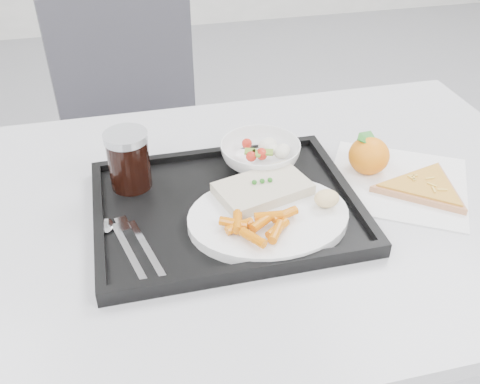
% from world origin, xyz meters
% --- Properties ---
extents(table, '(1.20, 0.80, 0.75)m').
position_xyz_m(table, '(0.00, 0.30, 0.68)').
color(table, silver).
rests_on(table, ground).
extents(chair, '(0.50, 0.50, 0.93)m').
position_xyz_m(chair, '(-0.19, 0.97, 0.54)').
color(chair, '#393840').
rests_on(chair, ground).
extents(tray, '(0.45, 0.35, 0.03)m').
position_xyz_m(tray, '(-0.05, 0.28, 0.76)').
color(tray, black).
rests_on(tray, table).
extents(dinner_plate, '(0.27, 0.27, 0.02)m').
position_xyz_m(dinner_plate, '(0.00, 0.22, 0.77)').
color(dinner_plate, white).
rests_on(dinner_plate, tray).
extents(fish_fillet, '(0.18, 0.13, 0.03)m').
position_xyz_m(fish_fillet, '(0.01, 0.28, 0.79)').
color(fish_fillet, beige).
rests_on(fish_fillet, dinner_plate).
extents(bread_roll, '(0.05, 0.05, 0.03)m').
position_xyz_m(bread_roll, '(0.10, 0.22, 0.80)').
color(bread_roll, '#D9B97A').
rests_on(bread_roll, dinner_plate).
extents(salad_bowl, '(0.15, 0.15, 0.05)m').
position_xyz_m(salad_bowl, '(0.04, 0.39, 0.79)').
color(salad_bowl, white).
rests_on(salad_bowl, tray).
extents(cola_glass, '(0.08, 0.08, 0.11)m').
position_xyz_m(cola_glass, '(-0.21, 0.38, 0.82)').
color(cola_glass, black).
rests_on(cola_glass, tray).
extents(cutlery, '(0.10, 0.17, 0.01)m').
position_xyz_m(cutlery, '(-0.23, 0.23, 0.77)').
color(cutlery, silver).
rests_on(cutlery, tray).
extents(napkin, '(0.34, 0.33, 0.00)m').
position_xyz_m(napkin, '(0.28, 0.29, 0.75)').
color(napkin, white).
rests_on(napkin, table).
extents(tangerine, '(0.10, 0.10, 0.08)m').
position_xyz_m(tangerine, '(0.24, 0.35, 0.79)').
color(tangerine, orange).
rests_on(tangerine, napkin).
extents(pizza_slice, '(0.24, 0.24, 0.02)m').
position_xyz_m(pizza_slice, '(0.31, 0.26, 0.76)').
color(pizza_slice, tan).
rests_on(pizza_slice, napkin).
extents(carrot_pile, '(0.13, 0.09, 0.02)m').
position_xyz_m(carrot_pile, '(-0.02, 0.18, 0.80)').
color(carrot_pile, '#D26505').
rests_on(carrot_pile, dinner_plate).
extents(salad_contents, '(0.09, 0.07, 0.02)m').
position_xyz_m(salad_contents, '(0.05, 0.39, 0.80)').
color(salad_contents, red).
rests_on(salad_contents, salad_bowl).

